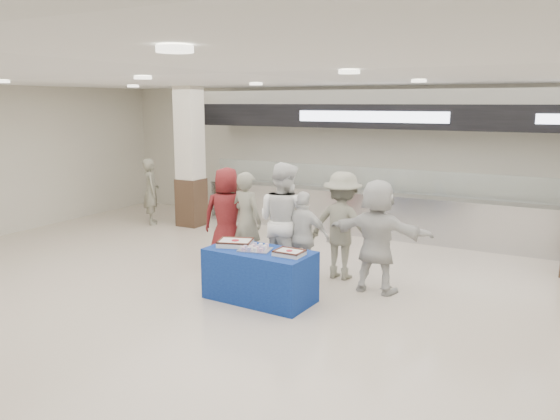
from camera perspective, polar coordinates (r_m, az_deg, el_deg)
The scene contains 14 objects.
ground at distance 7.50m, azimuth -4.31°, elevation -11.09°, with size 14.00×14.00×0.00m, color beige.
serving_line at distance 11.96m, azimuth 9.75°, elevation 2.94°, with size 8.70×0.85×2.80m.
column_left at distance 12.76m, azimuth -9.37°, elevation 5.15°, with size 0.55×0.55×3.20m.
display_table at distance 7.98m, azimuth -2.12°, elevation -6.82°, with size 1.55×0.78×0.75m, color navy.
sheet_cake_left at distance 8.13m, azimuth -4.69°, elevation -3.38°, with size 0.59×0.52×0.10m.
sheet_cake_right at distance 7.60m, azimuth 0.98°, elevation -4.44°, with size 0.40×0.31×0.09m.
cupcake_tray at distance 7.86m, azimuth -2.62°, elevation -3.96°, with size 0.51×0.43×0.07m.
civilian_maroon at distance 9.73m, azimuth -5.56°, elevation -0.58°, with size 0.84×0.55×1.73m, color maroon.
soldier_a at distance 9.42m, azimuth -3.49°, elevation -1.07°, with size 0.61×0.40×1.68m, color gray.
chef_tall at distance 8.82m, azimuth 0.35°, elevation -1.16°, with size 0.93×0.72×1.91m, color white.
chef_short at distance 8.68m, azimuth 2.47°, elevation -2.85°, with size 0.86×0.36×1.47m, color white.
soldier_b at distance 8.90m, azimuth 6.50°, elevation -1.63°, with size 1.13×0.65×1.75m, color gray.
civilian_white at distance 8.31m, azimuth 10.12°, elevation -2.71°, with size 1.61×0.51×1.74m, color silver.
soldier_bg at distance 13.21m, azimuth -13.30°, elevation 1.91°, with size 0.57×0.37×1.55m, color gray.
Camera 1 is at (3.78, -5.82, 2.84)m, focal length 35.00 mm.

